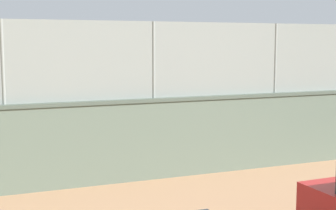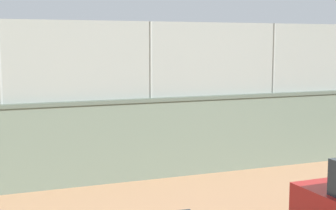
{
  "view_description": "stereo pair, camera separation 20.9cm",
  "coord_description": "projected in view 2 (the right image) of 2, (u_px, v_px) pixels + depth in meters",
  "views": [
    {
      "loc": [
        8.81,
        20.56,
        3.09
      ],
      "look_at": [
        2.03,
        5.33,
        1.01
      ],
      "focal_mm": 53.31,
      "sensor_mm": 36.0,
      "label": 1
    },
    {
      "loc": [
        8.62,
        20.65,
        3.09
      ],
      "look_at": [
        2.03,
        5.33,
        1.01
      ],
      "focal_mm": 53.31,
      "sensor_mm": 36.0,
      "label": 2
    }
  ],
  "objects": [
    {
      "name": "perimeter_wall",
      "position": [
        272.0,
        129.0,
        12.58
      ],
      "size": [
        32.97,
        1.55,
        1.85
      ],
      "color": "slate",
      "rests_on": "ground_plane"
    },
    {
      "name": "player_baseline_waiting",
      "position": [
        61.0,
        93.0,
        22.51
      ],
      "size": [
        0.99,
        0.68,
        1.46
      ],
      "color": "black",
      "rests_on": "ground_plane"
    },
    {
      "name": "ground_plane",
      "position": [
        163.0,
        111.0,
        22.59
      ],
      "size": [
        260.0,
        260.0,
        0.0
      ],
      "primitive_type": "plane",
      "color": "tan"
    },
    {
      "name": "fence_panel_on_wall",
      "position": [
        273.0,
        58.0,
        12.36
      ],
      "size": [
        32.37,
        1.19,
        1.72
      ],
      "color": "gray",
      "rests_on": "perimeter_wall"
    },
    {
      "name": "player_near_wall_returning",
      "position": [
        205.0,
        101.0,
        17.74
      ],
      "size": [
        1.08,
        0.88,
        1.72
      ],
      "color": "#B2B2B2",
      "rests_on": "ground_plane"
    },
    {
      "name": "sports_ball",
      "position": [
        223.0,
        103.0,
        15.42
      ],
      "size": [
        0.18,
        0.18,
        0.18
      ],
      "primitive_type": "sphere",
      "color": "#3399D8"
    }
  ]
}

